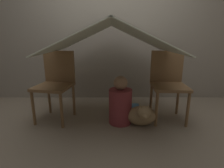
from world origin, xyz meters
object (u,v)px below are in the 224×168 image
(chair_left, at_px, (57,82))
(person_front, at_px, (121,104))
(dog, at_px, (143,115))
(chair_right, at_px, (169,82))

(chair_left, bearing_deg, person_front, 0.37)
(person_front, distance_m, dog, 0.30)
(chair_left, height_order, dog, chair_left)
(person_front, bearing_deg, chair_right, 13.65)
(chair_right, bearing_deg, chair_left, -177.80)
(chair_left, xyz_separation_m, chair_right, (1.48, 0.00, 0.00))
(person_front, xyz_separation_m, dog, (0.26, -0.10, -0.11))
(chair_left, height_order, person_front, chair_left)
(chair_left, height_order, chair_right, same)
(chair_left, distance_m, person_front, 0.89)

